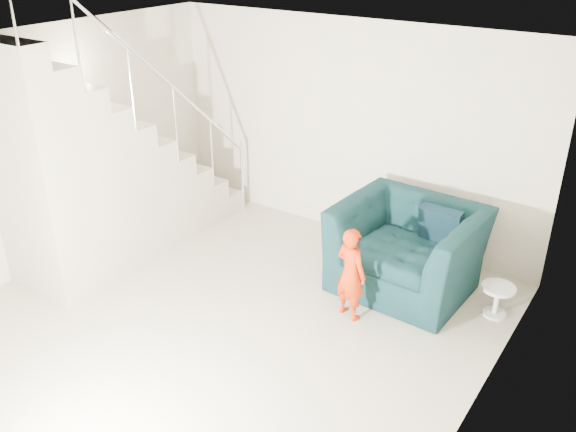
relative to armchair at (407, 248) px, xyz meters
The scene contains 12 objects.
floor 2.32m from the armchair, 123.04° to the right, with size 5.50×5.50×0.00m, color tan.
ceiling 3.18m from the armchair, 123.04° to the right, with size 5.50×5.50×0.00m, color silver.
back_wall 1.74m from the armchair, 145.68° to the left, with size 5.00×5.00×0.00m, color #B8B396.
left_wall 4.29m from the armchair, 153.01° to the right, with size 5.50×5.50×0.00m, color #B8B396.
right_wall 2.45m from the armchair, 56.48° to the right, with size 5.50×5.50×0.00m, color #B8B396.
armchair is the anchor object (origin of this frame).
toddler 0.88m from the armchair, 105.46° to the right, with size 0.36×0.24×1.00m, color #971104.
side_table 1.04m from the armchair, ahead, with size 0.34×0.34×0.34m.
staircase 3.54m from the armchair, 157.32° to the right, with size 1.02×3.03×3.62m.
cushion 0.43m from the armchair, 42.63° to the left, with size 0.45×0.13×0.43m, color black.
throw 0.63m from the armchair, behind, with size 0.05×0.52×0.59m, color black.
phone 0.95m from the armchair, 100.93° to the right, with size 0.02×0.05×0.10m, color black.
Camera 1 is at (3.42, -3.62, 3.67)m, focal length 38.00 mm.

